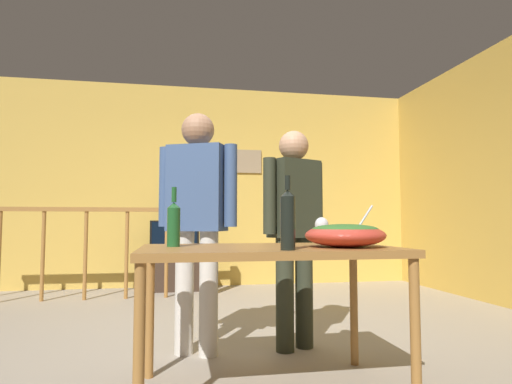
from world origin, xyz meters
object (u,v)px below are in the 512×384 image
at_px(framed_picture, 248,161).
at_px(tv_console, 174,274).
at_px(wine_bottle_green, 174,223).
at_px(wine_glass, 322,226).
at_px(stair_railing, 125,241).
at_px(mug_blue, 350,235).
at_px(person_standing_left, 197,209).
at_px(salad_bowl, 345,234).
at_px(wine_bottle_dark, 288,219).
at_px(serving_table, 268,261).
at_px(flat_screen_tv, 175,236).
at_px(person_standing_right, 294,220).

bearing_deg(framed_picture, tv_console, -164.49).
bearing_deg(wine_bottle_green, wine_glass, 13.61).
bearing_deg(tv_console, stair_railing, -136.18).
bearing_deg(mug_blue, person_standing_left, 151.66).
bearing_deg(salad_bowl, person_standing_left, 131.13).
bearing_deg(person_standing_left, wine_glass, 174.81).
height_order(wine_glass, mug_blue, wine_glass).
distance_m(salad_bowl, wine_bottle_dark, 0.42).
bearing_deg(tv_console, wine_glass, -74.18).
relative_size(salad_bowl, mug_blue, 3.55).
bearing_deg(wine_glass, wine_bottle_dark, -121.83).
bearing_deg(wine_glass, stair_railing, 118.82).
bearing_deg(person_standing_left, mug_blue, 175.85).
distance_m(serving_table, mug_blue, 0.64).
distance_m(stair_railing, wine_bottle_dark, 3.57).
height_order(serving_table, wine_bottle_dark, wine_bottle_dark).
relative_size(wine_bottle_dark, wine_bottle_green, 1.10).
xyz_separation_m(stair_railing, wine_glass, (1.52, -2.76, 0.20)).
relative_size(framed_picture, wine_bottle_green, 1.26).
height_order(flat_screen_tv, salad_bowl, salad_bowl).
height_order(salad_bowl, mug_blue, salad_bowl).
height_order(wine_bottle_dark, person_standing_left, person_standing_left).
relative_size(wine_bottle_dark, person_standing_left, 0.21).
height_order(framed_picture, flat_screen_tv, framed_picture).
bearing_deg(person_standing_right, wine_bottle_dark, 48.80).
xyz_separation_m(salad_bowl, wine_glass, (0.02, 0.43, 0.04)).
xyz_separation_m(salad_bowl, wine_bottle_green, (-0.91, 0.20, 0.06)).
bearing_deg(person_standing_right, framed_picture, -117.19).
relative_size(framed_picture, wine_glass, 2.50).
bearing_deg(salad_bowl, mug_blue, 63.40).
relative_size(framed_picture, wine_bottle_dark, 1.15).
height_order(framed_picture, serving_table, framed_picture).
bearing_deg(wine_glass, salad_bowl, -92.26).
distance_m(tv_console, person_standing_left, 2.99).
xyz_separation_m(salad_bowl, person_standing_left, (-0.75, 0.86, 0.15)).
bearing_deg(tv_console, serving_table, -81.77).
bearing_deg(wine_glass, serving_table, -142.34).
xyz_separation_m(person_standing_left, person_standing_right, (0.71, 0.00, -0.08)).
xyz_separation_m(framed_picture, person_standing_right, (-0.17, -3.18, -0.88)).
distance_m(serving_table, person_standing_right, 0.86).
bearing_deg(tv_console, framed_picture, 15.51).
bearing_deg(person_standing_right, salad_bowl, 68.78).
xyz_separation_m(tv_console, wine_bottle_green, (0.02, -3.54, 0.69)).
bearing_deg(framed_picture, wine_bottle_dark, -96.57).
relative_size(serving_table, mug_blue, 11.32).
bearing_deg(salad_bowl, person_standing_right, 92.96).
distance_m(wine_bottle_dark, person_standing_left, 1.12).
bearing_deg(framed_picture, serving_table, -97.53).
xyz_separation_m(stair_railing, serving_table, (1.11, -3.08, 0.01)).
xyz_separation_m(flat_screen_tv, wine_glass, (0.94, -3.29, 0.16)).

